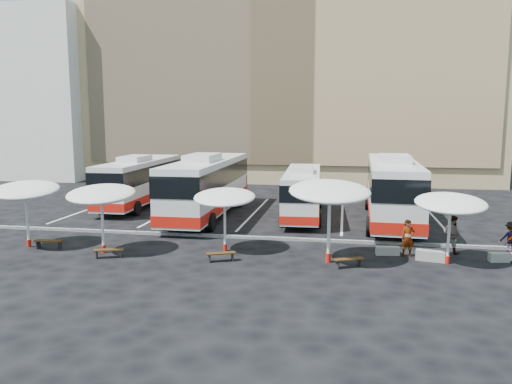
% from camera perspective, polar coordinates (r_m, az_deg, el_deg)
% --- Properties ---
extents(ground, '(120.00, 120.00, 0.00)m').
position_cam_1_polar(ground, '(26.93, -3.23, -5.49)').
color(ground, black).
rests_on(ground, ground).
extents(sandstone_building, '(42.00, 18.25, 29.60)m').
position_cam_1_polar(sandstone_building, '(57.96, 4.16, 14.44)').
color(sandstone_building, tan).
rests_on(sandstone_building, ground).
extents(apartment_block, '(14.00, 14.00, 18.00)m').
position_cam_1_polar(apartment_block, '(63.42, -22.77, 10.01)').
color(apartment_block, silver).
rests_on(apartment_block, ground).
extents(curb_divider, '(34.00, 0.25, 0.15)m').
position_cam_1_polar(curb_divider, '(27.39, -2.99, -5.10)').
color(curb_divider, black).
rests_on(curb_divider, ground).
extents(bay_lines, '(24.15, 12.00, 0.01)m').
position_cam_1_polar(bay_lines, '(34.59, -0.18, -2.38)').
color(bay_lines, white).
rests_on(bay_lines, ground).
extents(bus_0, '(2.98, 12.02, 3.80)m').
position_cam_1_polar(bus_0, '(38.37, -13.04, 1.39)').
color(bus_0, silver).
rests_on(bus_0, ground).
extents(bus_1, '(3.17, 13.34, 4.23)m').
position_cam_1_polar(bus_1, '(33.19, -5.56, 0.90)').
color(bus_1, silver).
rests_on(bus_1, ground).
extents(bus_2, '(2.87, 10.80, 3.40)m').
position_cam_1_polar(bus_2, '(33.29, 5.35, 0.19)').
color(bus_2, silver).
rests_on(bus_2, ground).
extents(bus_3, '(3.48, 13.61, 4.29)m').
position_cam_1_polar(bus_3, '(32.56, 15.31, 0.56)').
color(bus_3, silver).
rests_on(bus_3, ground).
extents(sunshade_0, '(4.14, 4.16, 3.42)m').
position_cam_1_polar(sunshade_0, '(27.46, -24.85, 0.18)').
color(sunshade_0, silver).
rests_on(sunshade_0, ground).
extents(sunshade_1, '(3.67, 3.71, 3.38)m').
position_cam_1_polar(sunshade_1, '(24.93, -17.28, -0.25)').
color(sunshade_1, silver).
rests_on(sunshade_1, ground).
extents(sunshade_2, '(3.21, 3.25, 3.14)m').
position_cam_1_polar(sunshade_2, '(24.20, -3.60, -0.62)').
color(sunshade_2, silver).
rests_on(sunshade_2, ground).
extents(sunshade_3, '(4.29, 4.32, 3.81)m').
position_cam_1_polar(sunshade_3, '(22.37, 8.42, 0.03)').
color(sunshade_3, silver).
rests_on(sunshade_3, ground).
extents(sunshade_4, '(3.20, 3.24, 3.23)m').
position_cam_1_polar(sunshade_4, '(23.60, 21.35, -1.23)').
color(sunshade_4, silver).
rests_on(sunshade_4, ground).
extents(wood_bench_0, '(1.44, 0.46, 0.44)m').
position_cam_1_polar(wood_bench_0, '(27.10, -22.61, -5.32)').
color(wood_bench_0, '#321D0B').
rests_on(wood_bench_0, ground).
extents(wood_bench_1, '(1.38, 0.79, 0.41)m').
position_cam_1_polar(wood_bench_1, '(24.44, -16.50, -6.50)').
color(wood_bench_1, '#321D0B').
rests_on(wood_bench_1, ground).
extents(wood_bench_2, '(1.36, 0.87, 0.41)m').
position_cam_1_polar(wood_bench_2, '(22.93, -4.03, -7.16)').
color(wood_bench_2, '#321D0B').
rests_on(wood_bench_2, ground).
extents(wood_bench_3, '(1.36, 0.88, 0.41)m').
position_cam_1_polar(wood_bench_3, '(22.33, 10.54, -7.71)').
color(wood_bench_3, '#321D0B').
rests_on(wood_bench_3, ground).
extents(conc_bench_0, '(1.13, 0.49, 0.41)m').
position_cam_1_polar(conc_bench_0, '(24.76, 14.79, -6.51)').
color(conc_bench_0, gray).
rests_on(conc_bench_0, ground).
extents(conc_bench_1, '(1.34, 0.72, 0.48)m').
position_cam_1_polar(conc_bench_1, '(24.33, 19.31, -6.89)').
color(conc_bench_1, gray).
rests_on(conc_bench_1, ground).
extents(conc_bench_2, '(1.14, 0.54, 0.41)m').
position_cam_1_polar(conc_bench_2, '(25.41, 26.24, -6.72)').
color(conc_bench_2, gray).
rests_on(conc_bench_2, ground).
extents(passenger_0, '(0.72, 0.55, 1.76)m').
position_cam_1_polar(passenger_0, '(24.61, 16.97, -5.06)').
color(passenger_0, black).
rests_on(passenger_0, ground).
extents(passenger_1, '(1.14, 1.13, 1.85)m').
position_cam_1_polar(passenger_1, '(25.94, 21.53, -4.51)').
color(passenger_1, black).
rests_on(passenger_1, ground).
extents(passenger_3, '(1.04, 0.64, 1.56)m').
position_cam_1_polar(passenger_3, '(27.03, 27.07, -4.66)').
color(passenger_3, black).
rests_on(passenger_3, ground).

